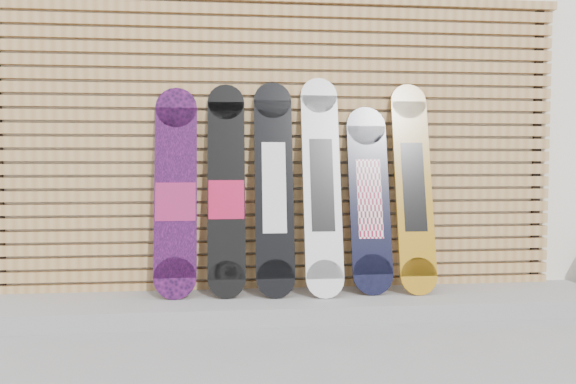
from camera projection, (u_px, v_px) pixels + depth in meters
name	position (u px, v px, depth m)	size (l,w,h in m)	color
ground	(322.00, 343.00, 3.29)	(80.00, 80.00, 0.00)	gray
building	(316.00, 101.00, 6.72)	(12.00, 5.00, 3.60)	white
concrete_step	(285.00, 305.00, 3.94)	(4.60, 0.70, 0.12)	gray
slat_wall	(281.00, 143.00, 4.17)	(4.26, 0.08, 2.29)	#AE8048
snowboard_0	(176.00, 193.00, 3.93)	(0.29, 0.30, 1.48)	black
snowboard_1	(226.00, 191.00, 3.96)	(0.26, 0.32, 1.51)	black
snowboard_2	(274.00, 187.00, 3.99)	(0.27, 0.35, 1.53)	black
snowboard_3	(322.00, 185.00, 4.00)	(0.27, 0.38, 1.56)	silver
snowboard_4	(369.00, 199.00, 4.07)	(0.29, 0.33, 1.36)	black
snowboard_5	(413.00, 187.00, 4.09)	(0.27, 0.36, 1.53)	#A97312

